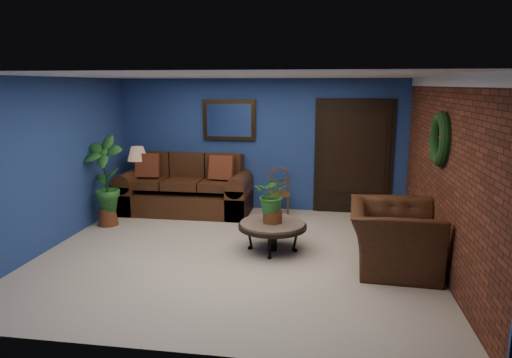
# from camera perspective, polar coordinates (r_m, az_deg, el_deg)

# --- Properties ---
(floor) EXTENTS (5.50, 5.50, 0.00)m
(floor) POSITION_cam_1_polar(r_m,az_deg,el_deg) (6.65, -2.56, -9.31)
(floor) COLOR beige
(floor) RESTS_ON ground
(wall_back) EXTENTS (5.50, 0.04, 2.50)m
(wall_back) POSITION_cam_1_polar(r_m,az_deg,el_deg) (8.75, 0.57, 4.27)
(wall_back) COLOR navy
(wall_back) RESTS_ON ground
(wall_left) EXTENTS (0.04, 5.00, 2.50)m
(wall_left) POSITION_cam_1_polar(r_m,az_deg,el_deg) (7.36, -24.16, 1.82)
(wall_left) COLOR navy
(wall_left) RESTS_ON ground
(wall_right_brick) EXTENTS (0.04, 5.00, 2.50)m
(wall_right_brick) POSITION_cam_1_polar(r_m,az_deg,el_deg) (6.37, 22.37, 0.56)
(wall_right_brick) COLOR brown
(wall_right_brick) RESTS_ON ground
(ceiling) EXTENTS (5.50, 5.00, 0.02)m
(ceiling) POSITION_cam_1_polar(r_m,az_deg,el_deg) (6.21, -2.77, 12.77)
(ceiling) COLOR silver
(ceiling) RESTS_ON wall_back
(crown_molding) EXTENTS (0.03, 5.00, 0.14)m
(crown_molding) POSITION_cam_1_polar(r_m,az_deg,el_deg) (6.26, 22.95, 11.22)
(crown_molding) COLOR white
(crown_molding) RESTS_ON wall_right_brick
(wall_mirror) EXTENTS (1.02, 0.06, 0.77)m
(wall_mirror) POSITION_cam_1_polar(r_m,az_deg,el_deg) (8.76, -3.38, 7.36)
(wall_mirror) COLOR #432C13
(wall_mirror) RESTS_ON wall_back
(closet_door) EXTENTS (1.44, 0.06, 2.18)m
(closet_door) POSITION_cam_1_polar(r_m,az_deg,el_deg) (8.67, 12.07, 2.61)
(closet_door) COLOR black
(closet_door) RESTS_ON wall_back
(wreath) EXTENTS (0.16, 0.72, 0.72)m
(wreath) POSITION_cam_1_polar(r_m,az_deg,el_deg) (6.34, 22.06, 4.66)
(wreath) COLOR black
(wreath) RESTS_ON wall_right_brick
(sofa) EXTENTS (2.45, 1.06, 1.10)m
(sofa) POSITION_cam_1_polar(r_m,az_deg,el_deg) (8.82, -8.66, -1.68)
(sofa) COLOR #452513
(sofa) RESTS_ON ground
(coffee_table) EXTENTS (1.00, 1.00, 0.43)m
(coffee_table) POSITION_cam_1_polar(r_m,az_deg,el_deg) (6.66, 2.07, -5.90)
(coffee_table) COLOR #4F4945
(coffee_table) RESTS_ON ground
(end_table) EXTENTS (0.63, 0.63, 0.58)m
(end_table) POSITION_cam_1_polar(r_m,az_deg,el_deg) (9.08, -14.38, -1.00)
(end_table) COLOR #4F4945
(end_table) RESTS_ON ground
(table_lamp) EXTENTS (0.38, 0.38, 0.63)m
(table_lamp) POSITION_cam_1_polar(r_m,az_deg,el_deg) (8.98, -14.56, 2.39)
(table_lamp) COLOR #432C13
(table_lamp) RESTS_ON end_table
(side_chair) EXTENTS (0.41, 0.41, 0.88)m
(side_chair) POSITION_cam_1_polar(r_m,az_deg,el_deg) (8.45, 2.96, -1.20)
(side_chair) COLOR #583419
(side_chair) RESTS_ON ground
(armchair) EXTENTS (1.20, 1.36, 0.84)m
(armchair) POSITION_cam_1_polar(r_m,az_deg,el_deg) (6.31, 16.78, -6.95)
(armchair) COLOR #452513
(armchair) RESTS_ON ground
(coffee_plant) EXTENTS (0.51, 0.45, 0.69)m
(coffee_plant) POSITION_cam_1_polar(r_m,az_deg,el_deg) (6.54, 2.10, -2.24)
(coffee_plant) COLOR brown
(coffee_plant) RESTS_ON coffee_table
(floor_plant) EXTENTS (0.39, 0.31, 0.85)m
(floor_plant) POSITION_cam_1_polar(r_m,az_deg,el_deg) (6.94, 17.71, -5.06)
(floor_plant) COLOR brown
(floor_plant) RESTS_ON ground
(tall_plant) EXTENTS (0.76, 0.59, 1.55)m
(tall_plant) POSITION_cam_1_polar(r_m,az_deg,el_deg) (8.14, -18.33, 0.22)
(tall_plant) COLOR brown
(tall_plant) RESTS_ON ground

